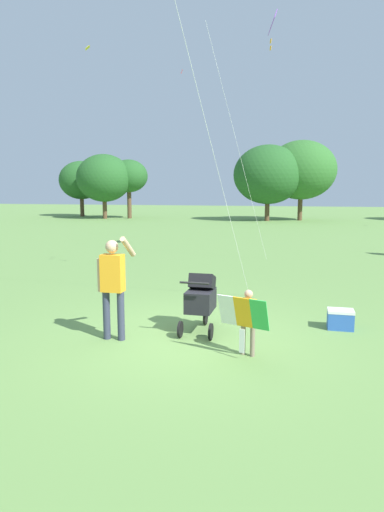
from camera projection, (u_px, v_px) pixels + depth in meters
name	position (u px, v px, depth m)	size (l,w,h in m)	color
ground_plane	(185.00, 337.00, 7.42)	(120.00, 120.00, 0.00)	#668E47
treeline_distant	(267.00, 174.00, 35.33)	(36.24, 7.55, 6.26)	brown
child_with_butterfly_kite	(247.00, 316.00, 6.50)	(0.78, 0.47, 1.00)	#7F705B
person_adult_flyer	(113.00, 280.00, 7.19)	(0.53, 0.49, 1.72)	#33384C
stroller	(201.00, 297.00, 7.65)	(0.56, 1.08, 1.03)	black
kite_orange_delta	(270.00, 34.00, 14.52)	(2.15, 1.67, 8.31)	purple
distant_kites_cluster	(163.00, 24.00, 31.83)	(34.37, 11.43, 5.44)	purple
cooler_box	(340.00, 319.00, 7.86)	(0.45, 0.33, 0.35)	#2D5BB7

